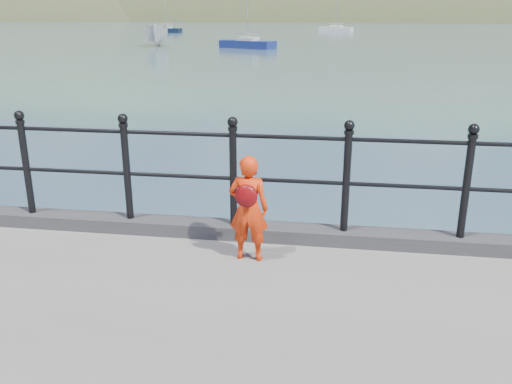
% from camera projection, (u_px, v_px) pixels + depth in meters
% --- Properties ---
extents(ground, '(600.00, 600.00, 0.00)m').
position_uv_depth(ground, '(189.00, 304.00, 6.58)').
color(ground, '#2D4251').
rests_on(ground, ground).
extents(kerb, '(60.00, 0.30, 0.15)m').
position_uv_depth(kerb, '(182.00, 227.00, 6.10)').
color(kerb, '#28282B').
rests_on(kerb, quay).
extents(railing, '(18.11, 0.11, 1.20)m').
position_uv_depth(railing, '(179.00, 163.00, 5.86)').
color(railing, black).
rests_on(railing, kerb).
extents(far_shore, '(830.00, 200.00, 156.00)m').
position_uv_depth(far_shore, '(426.00, 74.00, 232.57)').
color(far_shore, '#333A21').
rests_on(far_shore, ground).
extents(child, '(0.40, 0.32, 1.08)m').
position_uv_depth(child, '(248.00, 208.00, 5.32)').
color(child, red).
rests_on(child, quay).
extents(launch_white, '(3.24, 5.88, 2.15)m').
position_uv_depth(launch_white, '(157.00, 35.00, 52.71)').
color(launch_white, silver).
rests_on(launch_white, ground).
extents(sailboat_deep, '(5.78, 3.44, 8.30)m').
position_uv_depth(sailboat_deep, '(336.00, 29.00, 89.41)').
color(sailboat_deep, beige).
rests_on(sailboat_deep, ground).
extents(sailboat_port, '(5.64, 3.94, 7.96)m').
position_uv_depth(sailboat_port, '(248.00, 45.00, 50.34)').
color(sailboat_port, navy).
rests_on(sailboat_port, ground).
extents(sailboat_left, '(4.95, 2.16, 6.99)m').
position_uv_depth(sailboat_left, '(166.00, 31.00, 84.20)').
color(sailboat_left, black).
rests_on(sailboat_left, ground).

